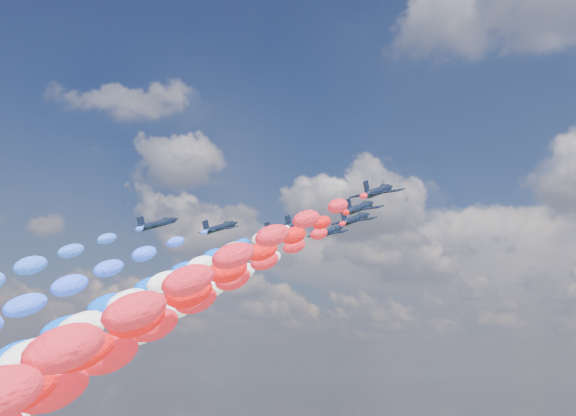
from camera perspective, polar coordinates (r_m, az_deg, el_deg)
The scene contains 14 objects.
jet_0 at distance 163.60m, azimuth -9.84°, elevation -1.21°, with size 9.51×12.76×2.81m, color black, non-canonical shape.
jet_1 at distance 165.63m, azimuth -5.17°, elevation -1.48°, with size 9.51×12.76×2.81m, color black, non-canonical shape.
jet_2 at distance 166.94m, azimuth -0.57°, elevation -1.61°, with size 9.51×12.76×2.81m, color black, non-canonical shape.
trail_2 at distance 120.69m, azimuth -18.12°, elevation -10.83°, with size 6.78×117.46×61.46m, color blue, non-canonical shape.
jet_3 at distance 160.06m, azimuth 0.93°, elevation -1.14°, with size 9.51×12.76×2.81m, color black, non-canonical shape.
trail_3 at distance 112.73m, azimuth -17.13°, elevation -10.83°, with size 6.78×117.46×61.46m, color white, non-canonical shape.
jet_4 at distance 170.21m, azimuth 3.13°, elevation -1.80°, with size 9.51×12.76×2.81m, color black, non-canonical shape.
trail_4 at distance 120.81m, azimuth -12.64°, elevation -11.14°, with size 6.78×117.46×61.46m, color silver, non-canonical shape.
jet_5 at distance 156.31m, azimuth 5.10°, elevation -0.82°, with size 9.51×12.76×2.81m, color black, non-canonical shape.
trail_5 at distance 105.64m, azimuth -11.87°, elevation -11.04°, with size 6.78×117.46×61.46m, color red, non-canonical shape.
jet_6 at distance 145.68m, azimuth 5.46°, elevation 0.03°, with size 9.51×12.76×2.81m, color black, non-canonical shape.
trail_6 at distance 95.00m, azimuth -13.24°, elevation -10.86°, with size 6.78×117.46×61.46m, color red, non-canonical shape.
jet_7 at distance 132.86m, azimuth 6.83°, elevation 1.28°, with size 9.51×12.76×2.81m, color black, non-canonical shape.
trail_7 at distance 81.46m, azimuth -14.04°, elevation -10.63°, with size 6.78×117.46×61.46m, color red, non-canonical shape.
Camera 1 is at (88.11, -118.85, 79.03)m, focal length 47.08 mm.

